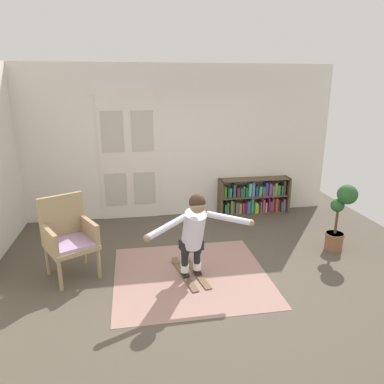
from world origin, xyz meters
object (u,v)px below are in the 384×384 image
(potted_plant, at_px, (342,211))
(bookshelf, at_px, (254,197))
(wicker_chair, at_px, (68,235))
(person_skier, at_px, (194,229))
(skis_pair, at_px, (190,273))

(potted_plant, bearing_deg, bookshelf, 112.91)
(wicker_chair, relative_size, person_skier, 0.76)
(person_skier, bearing_deg, bookshelf, 55.57)
(person_skier, bearing_deg, wicker_chair, 164.88)
(skis_pair, bearing_deg, potted_plant, 9.25)
(potted_plant, distance_m, skis_pair, 2.56)
(wicker_chair, distance_m, person_skier, 1.71)
(bookshelf, relative_size, skis_pair, 1.56)
(skis_pair, relative_size, person_skier, 0.64)
(bookshelf, xyz_separation_m, wicker_chair, (-3.29, -1.95, 0.26))
(bookshelf, xyz_separation_m, potted_plant, (0.78, -1.84, 0.32))
(bookshelf, distance_m, potted_plant, 2.03)
(skis_pair, bearing_deg, wicker_chair, 169.81)
(bookshelf, bearing_deg, person_skier, -124.43)
(person_skier, bearing_deg, potted_plant, 12.87)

